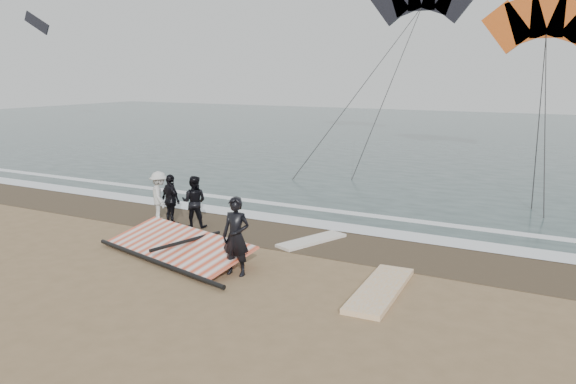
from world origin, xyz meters
name	(u,v)px	position (x,y,z in m)	size (l,w,h in m)	color
ground	(244,300)	(0.00, 0.00, 0.00)	(120.00, 120.00, 0.00)	#8C704C
sea	(495,137)	(0.00, 33.00, 0.01)	(120.00, 54.00, 0.02)	#233838
wet_sand	(333,242)	(0.00, 4.50, 0.01)	(120.00, 2.80, 0.01)	#4C3D2B
foam_near	(353,228)	(0.00, 5.90, 0.03)	(120.00, 0.90, 0.01)	white
foam_far	(373,216)	(0.00, 7.60, 0.03)	(120.00, 0.45, 0.01)	white
man_main	(236,236)	(-0.92, 1.16, 0.90)	(0.65, 0.43, 1.79)	black
board_white	(380,290)	(2.29, 1.68, 0.06)	(0.78, 2.79, 0.11)	silver
board_cream	(312,241)	(-0.50, 4.19, 0.04)	(0.56, 2.11, 0.09)	silver
trio_cluster	(173,199)	(-4.99, 3.92, 0.77)	(2.42, 1.18, 1.56)	black
sail_rig	(179,247)	(-2.98, 1.65, 0.20)	(4.73, 2.72, 0.52)	black
kite_red	(547,26)	(3.67, 20.03, 6.57)	(6.20, 5.26, 12.06)	#CC5218
kite_dark	(421,3)	(-3.54, 25.02, 8.51)	(6.94, 6.76, 15.69)	black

